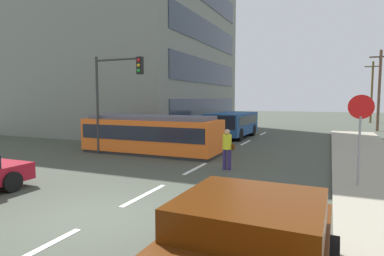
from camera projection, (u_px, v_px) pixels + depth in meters
name	position (u px, v px, depth m)	size (l,w,h in m)	color
ground_plane	(225.00, 154.00, 17.06)	(120.00, 120.00, 0.00)	#42473C
lane_stripe_0	(32.00, 253.00, 6.07)	(0.16, 2.40, 0.01)	silver
lane_stripe_1	(145.00, 195.00, 9.73)	(0.16, 2.40, 0.01)	silver
lane_stripe_2	(196.00, 169.00, 13.40)	(0.16, 2.40, 0.01)	silver
lane_stripe_3	(246.00, 143.00, 21.33)	(0.16, 2.40, 0.01)	silver
lane_stripe_4	(263.00, 134.00, 26.82)	(0.16, 2.40, 0.01)	silver
corner_building	(121.00, 27.00, 30.23)	(17.53, 16.94, 19.20)	gray
streetcar_tram	(152.00, 134.00, 17.16)	(7.36, 2.58, 2.01)	orange
city_bus	(232.00, 123.00, 24.09)	(2.71, 5.59, 1.85)	#234D85
pedestrian_crossing	(227.00, 147.00, 13.11)	(0.51, 0.36, 1.67)	#33255A
parked_sedan_mid	(163.00, 133.00, 21.39)	(1.98, 4.18, 1.19)	silver
parked_sedan_far	(191.00, 125.00, 27.45)	(2.08, 4.28, 1.19)	black
parked_sedan_furthest	(215.00, 121.00, 32.47)	(2.16, 4.52, 1.19)	silver
stop_sign	(360.00, 121.00, 10.16)	(0.76, 0.07, 2.88)	gray
traffic_light_mast	(114.00, 86.00, 16.37)	(2.84, 0.33, 5.05)	#333333
utility_pole_far	(379.00, 89.00, 28.57)	(1.80, 0.24, 7.15)	brown
utility_pole_distant	(372.00, 91.00, 38.42)	(1.80, 0.24, 7.28)	brown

